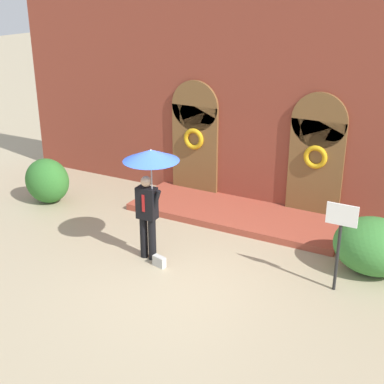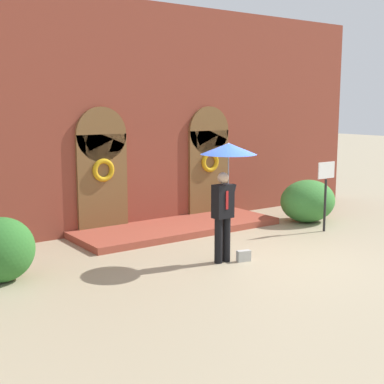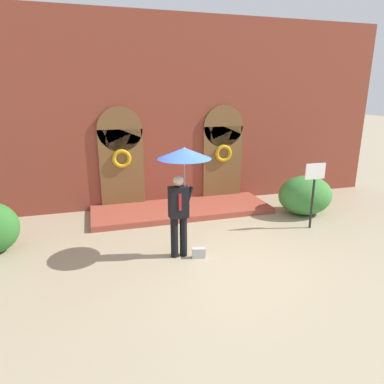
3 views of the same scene
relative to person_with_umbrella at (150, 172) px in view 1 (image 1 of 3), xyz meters
The scene contains 7 objects.
ground_plane 2.05m from the person_with_umbrella, 25.34° to the right, with size 80.00×80.00×0.00m, color tan.
building_facade 3.97m from the person_with_umbrella, 80.04° to the left, with size 14.00×2.30×5.60m.
person_with_umbrella is the anchor object (origin of this frame).
handbag 1.84m from the person_with_umbrella, 34.89° to the right, with size 0.28×0.12×0.22m, color #B7B7B2.
sign_post 3.73m from the person_with_umbrella, ahead, with size 0.56×0.06×1.72m.
shrub_left 4.43m from the person_with_umbrella, 161.76° to the left, with size 1.19×0.98×1.16m, color #2D6B28.
shrub_right 4.58m from the person_with_umbrella, 21.37° to the left, with size 1.57×1.30×1.13m, color #387A33.
Camera 1 is at (4.67, -7.88, 5.36)m, focal length 50.00 mm.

